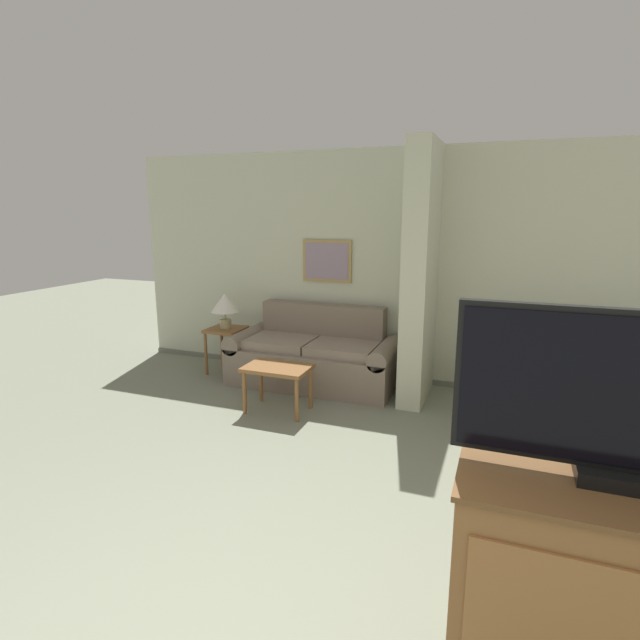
{
  "coord_description": "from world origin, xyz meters",
  "views": [
    {
      "loc": [
        0.89,
        -1.18,
        1.94
      ],
      "look_at": [
        -0.54,
        2.58,
        1.05
      ],
      "focal_mm": 28.0,
      "sensor_mm": 36.0,
      "label": 1
    }
  ],
  "objects_px": {
    "table_lamp": "(225,304)",
    "coffee_table": "(278,373)",
    "tv_dresser": "(595,622)",
    "tv": "(627,398)",
    "bed": "(594,413)",
    "couch": "(315,356)",
    "backpack": "(614,371)"
  },
  "relations": [
    {
      "from": "couch",
      "to": "table_lamp",
      "type": "height_order",
      "value": "table_lamp"
    },
    {
      "from": "backpack",
      "to": "coffee_table",
      "type": "bearing_deg",
      "value": 176.43
    },
    {
      "from": "couch",
      "to": "tv_dresser",
      "type": "height_order",
      "value": "tv_dresser"
    },
    {
      "from": "table_lamp",
      "to": "tv_dresser",
      "type": "xyz_separation_m",
      "value": [
        3.5,
        -3.32,
        -0.31
      ]
    },
    {
      "from": "tv",
      "to": "backpack",
      "type": "relative_size",
      "value": 2.72
    },
    {
      "from": "couch",
      "to": "table_lamp",
      "type": "distance_m",
      "value": 1.25
    },
    {
      "from": "tv",
      "to": "bed",
      "type": "distance_m",
      "value": 2.9
    },
    {
      "from": "couch",
      "to": "coffee_table",
      "type": "bearing_deg",
      "value": -92.41
    },
    {
      "from": "coffee_table",
      "to": "bed",
      "type": "xyz_separation_m",
      "value": [
        2.77,
        0.22,
        -0.09
      ]
    },
    {
      "from": "table_lamp",
      "to": "tv",
      "type": "bearing_deg",
      "value": -43.47
    },
    {
      "from": "tv_dresser",
      "to": "bed",
      "type": "height_order",
      "value": "tv_dresser"
    },
    {
      "from": "tv_dresser",
      "to": "backpack",
      "type": "relative_size",
      "value": 2.78
    },
    {
      "from": "table_lamp",
      "to": "tv_dresser",
      "type": "relative_size",
      "value": 0.39
    },
    {
      "from": "coffee_table",
      "to": "bed",
      "type": "distance_m",
      "value": 2.78
    },
    {
      "from": "table_lamp",
      "to": "bed",
      "type": "distance_m",
      "value": 3.96
    },
    {
      "from": "backpack",
      "to": "table_lamp",
      "type": "bearing_deg",
      "value": 165.01
    },
    {
      "from": "couch",
      "to": "bed",
      "type": "bearing_deg",
      "value": -13.68
    },
    {
      "from": "couch",
      "to": "bed",
      "type": "xyz_separation_m",
      "value": [
        2.73,
        -0.66,
        -0.01
      ]
    },
    {
      "from": "coffee_table",
      "to": "table_lamp",
      "type": "distance_m",
      "value": 1.47
    },
    {
      "from": "table_lamp",
      "to": "tv_dresser",
      "type": "bearing_deg",
      "value": -43.47
    },
    {
      "from": "bed",
      "to": "backpack",
      "type": "distance_m",
      "value": 0.63
    },
    {
      "from": "coffee_table",
      "to": "couch",
      "type": "bearing_deg",
      "value": 87.59
    },
    {
      "from": "tv",
      "to": "backpack",
      "type": "distance_m",
      "value": 2.38
    },
    {
      "from": "couch",
      "to": "table_lamp",
      "type": "relative_size",
      "value": 4.46
    },
    {
      "from": "bed",
      "to": "backpack",
      "type": "relative_size",
      "value": 5.43
    },
    {
      "from": "coffee_table",
      "to": "bed",
      "type": "bearing_deg",
      "value": 4.57
    },
    {
      "from": "tv_dresser",
      "to": "backpack",
      "type": "height_order",
      "value": "tv_dresser"
    },
    {
      "from": "couch",
      "to": "backpack",
      "type": "height_order",
      "value": "backpack"
    },
    {
      "from": "bed",
      "to": "backpack",
      "type": "bearing_deg",
      "value": -86.11
    },
    {
      "from": "table_lamp",
      "to": "coffee_table",
      "type": "bearing_deg",
      "value": -38.29
    },
    {
      "from": "couch",
      "to": "bed",
      "type": "distance_m",
      "value": 2.81
    },
    {
      "from": "coffee_table",
      "to": "tv_dresser",
      "type": "height_order",
      "value": "tv_dresser"
    }
  ]
}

